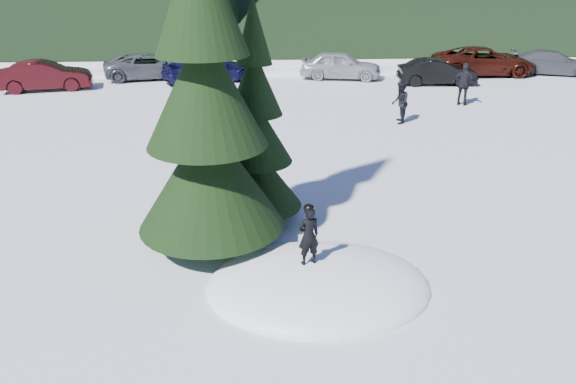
{
  "coord_description": "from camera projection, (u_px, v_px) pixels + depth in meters",
  "views": [
    {
      "loc": [
        -1.14,
        -9.54,
        6.04
      ],
      "look_at": [
        -0.48,
        2.31,
        1.1
      ],
      "focal_mm": 35.0,
      "sensor_mm": 36.0,
      "label": 1
    }
  ],
  "objects": [
    {
      "name": "car_3",
      "position": [
        210.0,
        68.0,
        29.47
      ],
      "size": [
        5.43,
        3.93,
        1.46
      ],
      "primitive_type": "imported",
      "rotation": [
        0.0,
        0.0,
        1.99
      ],
      "color": "black",
      "rests_on": "ground"
    },
    {
      "name": "car_6",
      "position": [
        484.0,
        61.0,
        31.24
      ],
      "size": [
        5.55,
        2.56,
        1.54
      ],
      "primitive_type": "imported",
      "rotation": [
        0.0,
        0.0,
        1.57
      ],
      "color": "#330F09",
      "rests_on": "ground"
    },
    {
      "name": "car_1",
      "position": [
        45.0,
        76.0,
        27.62
      ],
      "size": [
        4.61,
        2.43,
        1.44
      ],
      "primitive_type": "imported",
      "rotation": [
        0.0,
        0.0,
        1.79
      ],
      "color": "black",
      "rests_on": "ground"
    },
    {
      "name": "ground",
      "position": [
        319.0,
        287.0,
        11.18
      ],
      "size": [
        200.0,
        200.0,
        0.0
      ],
      "primitive_type": "plane",
      "color": "white",
      "rests_on": "ground"
    },
    {
      "name": "adult_0",
      "position": [
        400.0,
        103.0,
        21.99
      ],
      "size": [
        0.78,
        0.92,
        1.66
      ],
      "primitive_type": "imported",
      "rotation": [
        0.0,
        0.0,
        4.51
      ],
      "color": "black",
      "rests_on": "ground"
    },
    {
      "name": "car_5",
      "position": [
        437.0,
        72.0,
        28.89
      ],
      "size": [
        4.03,
        1.6,
        1.3
      ],
      "primitive_type": "imported",
      "rotation": [
        0.0,
        0.0,
        1.52
      ],
      "color": "black",
      "rests_on": "ground"
    },
    {
      "name": "snow_mound",
      "position": [
        319.0,
        287.0,
        11.18
      ],
      "size": [
        4.48,
        3.52,
        0.96
      ],
      "primitive_type": "ellipsoid",
      "color": "white",
      "rests_on": "ground"
    },
    {
      "name": "spruce_short",
      "position": [
        256.0,
        139.0,
        13.25
      ],
      "size": [
        2.2,
        2.2,
        5.37
      ],
      "color": "black",
      "rests_on": "ground"
    },
    {
      "name": "adult_1",
      "position": [
        464.0,
        84.0,
        24.69
      ],
      "size": [
        1.18,
        0.9,
        1.87
      ],
      "primitive_type": "imported",
      "rotation": [
        0.0,
        0.0,
        2.67
      ],
      "color": "black",
      "rests_on": "ground"
    },
    {
      "name": "car_4",
      "position": [
        341.0,
        65.0,
        30.24
      ],
      "size": [
        4.58,
        2.53,
        1.48
      ],
      "primitive_type": "imported",
      "rotation": [
        0.0,
        0.0,
        1.38
      ],
      "color": "#999EA1",
      "rests_on": "ground"
    },
    {
      "name": "spruce_tall",
      "position": [
        205.0,
        103.0,
        11.45
      ],
      "size": [
        3.2,
        3.2,
        8.6
      ],
      "color": "black",
      "rests_on": "ground"
    },
    {
      "name": "car_7",
      "position": [
        552.0,
        63.0,
        31.51
      ],
      "size": [
        4.83,
        3.08,
        1.3
      ],
      "primitive_type": "imported",
      "rotation": [
        0.0,
        0.0,
        1.27
      ],
      "color": "#46494E",
      "rests_on": "ground"
    },
    {
      "name": "child_skier",
      "position": [
        309.0,
        236.0,
        10.86
      ],
      "size": [
        0.51,
        0.41,
        1.21
      ],
      "primitive_type": "imported",
      "rotation": [
        0.0,
        0.0,
        3.46
      ],
      "color": "black",
      "rests_on": "snow_mound"
    },
    {
      "name": "car_2",
      "position": [
        150.0,
        66.0,
        30.36
      ],
      "size": [
        5.24,
        3.19,
        1.36
      ],
      "primitive_type": "imported",
      "rotation": [
        0.0,
        0.0,
        1.77
      ],
      "color": "#4F5256",
      "rests_on": "ground"
    }
  ]
}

